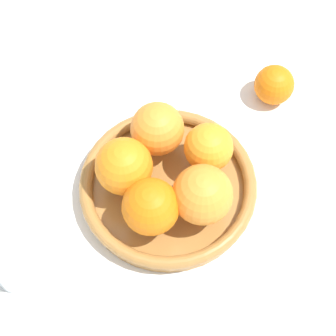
# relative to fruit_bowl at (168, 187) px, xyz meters

# --- Properties ---
(ground_plane) EXTENTS (4.00, 4.00, 0.00)m
(ground_plane) POSITION_rel_fruit_bowl_xyz_m (0.00, 0.00, -0.02)
(ground_plane) COLOR white
(fruit_bowl) EXTENTS (0.26, 0.26, 0.04)m
(fruit_bowl) POSITION_rel_fruit_bowl_xyz_m (0.00, 0.00, 0.00)
(fruit_bowl) COLOR #A57238
(fruit_bowl) RESTS_ON ground_plane
(orange_pile) EXTENTS (0.20, 0.20, 0.08)m
(orange_pile) POSITION_rel_fruit_bowl_xyz_m (0.00, -0.00, 0.06)
(orange_pile) COLOR orange
(orange_pile) RESTS_ON fruit_bowl
(stray_orange) EXTENTS (0.06, 0.06, 0.06)m
(stray_orange) POSITION_rel_fruit_bowl_xyz_m (-0.23, 0.09, 0.01)
(stray_orange) COLOR orange
(stray_orange) RESTS_ON ground_plane
(drinking_glass) EXTENTS (0.07, 0.07, 0.13)m
(drinking_glass) POSITION_rel_fruit_bowl_xyz_m (0.19, -0.15, 0.04)
(drinking_glass) COLOR silver
(drinking_glass) RESTS_ON ground_plane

